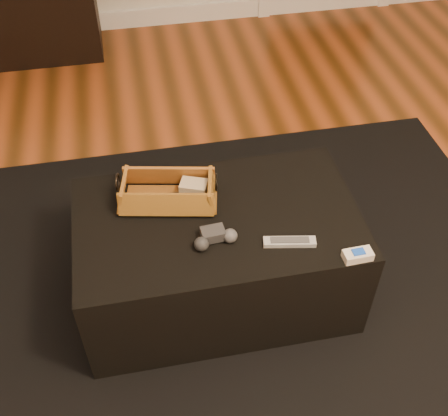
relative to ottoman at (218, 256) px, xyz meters
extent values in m
cube|color=brown|center=(-0.08, -0.38, -0.23)|extent=(5.00, 5.50, 0.01)
cube|color=white|center=(-0.08, 2.35, -0.16)|extent=(5.00, 0.04, 0.12)
cube|color=black|center=(0.00, -0.05, -0.22)|extent=(2.60, 2.00, 0.01)
cube|color=black|center=(0.00, 0.00, 0.00)|extent=(1.00, 0.60, 0.42)
cube|color=black|center=(-0.18, 0.10, 0.23)|extent=(0.19, 0.06, 0.02)
cube|color=tan|center=(-0.06, 0.12, 0.25)|extent=(0.11, 0.10, 0.05)
cube|color=brown|center=(-0.16, 0.11, 0.22)|extent=(0.33, 0.20, 0.01)
cube|color=#A25924|center=(-0.14, 0.19, 0.27)|extent=(0.33, 0.10, 0.09)
cube|color=#986622|center=(-0.17, 0.04, 0.27)|extent=(0.33, 0.10, 0.09)
cube|color=#8F5C20|center=(0.00, 0.08, 0.27)|extent=(0.06, 0.17, 0.09)
cube|color=#B06E27|center=(-0.31, 0.15, 0.27)|extent=(0.06, 0.17, 0.09)
torus|color=black|center=(0.01, 0.08, 0.30)|extent=(0.02, 0.06, 0.06)
torus|color=black|center=(-0.33, 0.15, 0.30)|extent=(0.02, 0.06, 0.06)
cube|color=#28282A|center=(-0.03, -0.10, 0.24)|extent=(0.08, 0.06, 0.04)
sphere|color=#232425|center=(-0.08, -0.14, 0.23)|extent=(0.06, 0.06, 0.05)
sphere|color=#3E3D41|center=(0.02, -0.12, 0.23)|extent=(0.06, 0.06, 0.05)
cube|color=#B0B2B8|center=(0.21, -0.17, 0.22)|extent=(0.18, 0.07, 0.02)
cube|color=#3C3C40|center=(0.21, -0.17, 0.23)|extent=(0.13, 0.05, 0.00)
cube|color=beige|center=(0.41, -0.27, 0.22)|extent=(0.10, 0.05, 0.03)
cube|color=blue|center=(0.41, -0.27, 0.24)|extent=(0.04, 0.03, 0.01)
camera|label=1|loc=(-0.24, -1.35, 1.61)|focal=45.00mm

